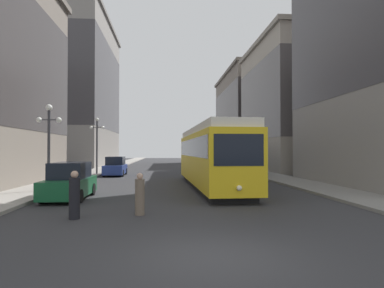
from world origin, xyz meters
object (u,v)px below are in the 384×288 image
(lamp_post_left_far, at_px, (97,137))
(parked_car_left_mid, at_px, (115,167))
(pedestrian_crossing_far, at_px, (74,197))
(streetcar, at_px, (210,155))
(transit_bus, at_px, (231,155))
(parked_car_left_near, at_px, (70,182))
(lamp_post_left_near, at_px, (49,133))
(pedestrian_crossing_near, at_px, (140,195))

(lamp_post_left_far, bearing_deg, parked_car_left_mid, -19.37)
(parked_car_left_mid, distance_m, pedestrian_crossing_far, 20.85)
(streetcar, bearing_deg, lamp_post_left_far, 127.16)
(streetcar, height_order, transit_bus, streetcar)
(parked_car_left_near, relative_size, pedestrian_crossing_far, 2.62)
(transit_bus, bearing_deg, parked_car_left_mid, -170.66)
(transit_bus, height_order, pedestrian_crossing_far, transit_bus)
(streetcar, relative_size, lamp_post_left_near, 3.08)
(parked_car_left_near, bearing_deg, pedestrian_crossing_far, -72.93)
(pedestrian_crossing_far, bearing_deg, lamp_post_left_far, 64.26)
(streetcar, bearing_deg, pedestrian_crossing_near, -115.08)
(streetcar, xyz_separation_m, pedestrian_crossing_far, (-6.14, -9.60, -1.31))
(parked_car_left_mid, relative_size, pedestrian_crossing_far, 2.76)
(pedestrian_crossing_near, distance_m, lamp_post_left_far, 21.89)
(streetcar, distance_m, lamp_post_left_far, 15.35)
(pedestrian_crossing_far, relative_size, lamp_post_left_far, 0.31)
(pedestrian_crossing_near, bearing_deg, lamp_post_left_far, -48.15)
(parked_car_left_near, distance_m, lamp_post_left_far, 16.76)
(lamp_post_left_near, relative_size, lamp_post_left_far, 0.90)
(streetcar, xyz_separation_m, parked_car_left_near, (-7.70, -4.53, -1.26))
(lamp_post_left_near, bearing_deg, streetcar, 11.19)
(pedestrian_crossing_near, bearing_deg, transit_bus, -83.05)
(pedestrian_crossing_near, xyz_separation_m, lamp_post_left_far, (-5.70, 20.92, 3.02))
(parked_car_left_near, height_order, lamp_post_left_near, lamp_post_left_near)
(pedestrian_crossing_far, height_order, lamp_post_left_far, lamp_post_left_far)
(parked_car_left_near, height_order, parked_car_left_mid, same)
(transit_bus, height_order, pedestrian_crossing_near, transit_bus)
(streetcar, bearing_deg, parked_car_left_near, -151.33)
(parked_car_left_near, xyz_separation_m, lamp_post_left_far, (-1.90, 16.39, 2.91))
(parked_car_left_mid, relative_size, pedestrian_crossing_near, 2.98)
(pedestrian_crossing_far, height_order, lamp_post_left_near, lamp_post_left_near)
(streetcar, bearing_deg, lamp_post_left_near, -170.63)
(pedestrian_crossing_near, distance_m, pedestrian_crossing_far, 2.31)
(pedestrian_crossing_near, bearing_deg, parked_car_left_near, -23.36)
(transit_bus, distance_m, parked_car_left_mid, 11.75)
(parked_car_left_mid, bearing_deg, lamp_post_left_far, 160.20)
(transit_bus, xyz_separation_m, pedestrian_crossing_near, (-7.79, -21.81, -1.21))
(parked_car_left_near, xyz_separation_m, pedestrian_crossing_far, (1.56, -5.07, -0.05))
(streetcar, relative_size, transit_bus, 1.31)
(lamp_post_left_far, bearing_deg, parked_car_left_near, -83.39)
(parked_car_left_near, height_order, pedestrian_crossing_near, parked_car_left_near)
(parked_car_left_near, xyz_separation_m, pedestrian_crossing_near, (3.80, -4.53, -0.11))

